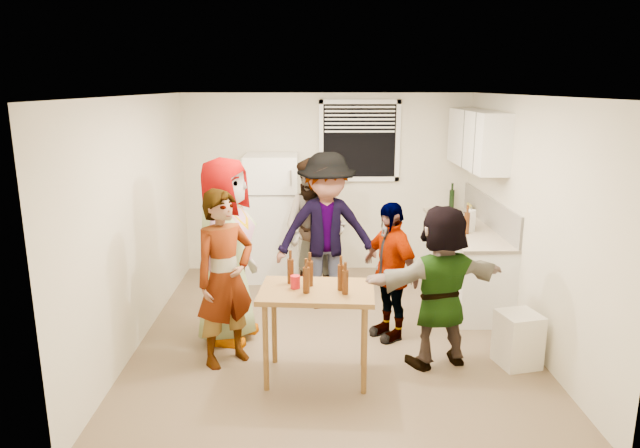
{
  "coord_description": "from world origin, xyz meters",
  "views": [
    {
      "loc": [
        -0.23,
        -5.69,
        2.6
      ],
      "look_at": [
        -0.13,
        0.25,
        1.15
      ],
      "focal_mm": 32.0,
      "sensor_mm": 36.0,
      "label": 1
    }
  ],
  "objects_px": {
    "guest_black": "(388,336)",
    "blue_cup": "(458,240)",
    "red_cup": "(295,288)",
    "wine_bottle": "(451,209)",
    "kettle": "(464,228)",
    "serving_table": "(317,376)",
    "guest_orange": "(437,363)",
    "guest_back_left": "(315,299)",
    "refrigerator": "(272,217)",
    "beer_bottle_counter": "(466,234)",
    "beer_bottle_table": "(345,294)",
    "guest_back_right": "(326,305)",
    "trash_bin": "(518,340)",
    "guest_stripe": "(228,361)",
    "guest_grey": "(230,337)"
  },
  "relations": [
    {
      "from": "beer_bottle_counter",
      "to": "guest_stripe",
      "type": "distance_m",
      "value": 3.11
    },
    {
      "from": "trash_bin",
      "to": "guest_stripe",
      "type": "distance_m",
      "value": 2.78
    },
    {
      "from": "wine_bottle",
      "to": "trash_bin",
      "type": "height_order",
      "value": "wine_bottle"
    },
    {
      "from": "beer_bottle_counter",
      "to": "guest_black",
      "type": "bearing_deg",
      "value": -139.9
    },
    {
      "from": "guest_stripe",
      "to": "guest_black",
      "type": "relative_size",
      "value": 1.16
    },
    {
      "from": "guest_black",
      "to": "refrigerator",
      "type": "bearing_deg",
      "value": -174.04
    },
    {
      "from": "guest_grey",
      "to": "guest_back_right",
      "type": "relative_size",
      "value": 1.03
    },
    {
      "from": "trash_bin",
      "to": "beer_bottle_table",
      "type": "bearing_deg",
      "value": -169.0
    },
    {
      "from": "wine_bottle",
      "to": "guest_black",
      "type": "xyz_separation_m",
      "value": [
        -1.16,
        -2.2,
        -0.9
      ]
    },
    {
      "from": "blue_cup",
      "to": "trash_bin",
      "type": "bearing_deg",
      "value": -76.45
    },
    {
      "from": "guest_back_left",
      "to": "guest_black",
      "type": "bearing_deg",
      "value": -23.54
    },
    {
      "from": "wine_bottle",
      "to": "beer_bottle_table",
      "type": "bearing_deg",
      "value": -117.93
    },
    {
      "from": "trash_bin",
      "to": "guest_black",
      "type": "distance_m",
      "value": 1.34
    },
    {
      "from": "beer_bottle_counter",
      "to": "guest_back_left",
      "type": "bearing_deg",
      "value": 172.15
    },
    {
      "from": "trash_bin",
      "to": "serving_table",
      "type": "xyz_separation_m",
      "value": [
        -1.91,
        -0.2,
        -0.25
      ]
    },
    {
      "from": "wine_bottle",
      "to": "guest_orange",
      "type": "relative_size",
      "value": 0.18
    },
    {
      "from": "beer_bottle_counter",
      "to": "guest_black",
      "type": "height_order",
      "value": "beer_bottle_counter"
    },
    {
      "from": "guest_stripe",
      "to": "red_cup",
      "type": "bearing_deg",
      "value": -63.48
    },
    {
      "from": "kettle",
      "to": "red_cup",
      "type": "bearing_deg",
      "value": -157.69
    },
    {
      "from": "guest_orange",
      "to": "guest_back_right",
      "type": "bearing_deg",
      "value": -71.83
    },
    {
      "from": "refrigerator",
      "to": "kettle",
      "type": "bearing_deg",
      "value": -19.03
    },
    {
      "from": "guest_back_right",
      "to": "guest_orange",
      "type": "bearing_deg",
      "value": -64.32
    },
    {
      "from": "serving_table",
      "to": "beer_bottle_table",
      "type": "xyz_separation_m",
      "value": [
        0.24,
        -0.12,
        0.85
      ]
    },
    {
      "from": "guest_black",
      "to": "blue_cup",
      "type": "bearing_deg",
      "value": 95.75
    },
    {
      "from": "beer_bottle_counter",
      "to": "trash_bin",
      "type": "bearing_deg",
      "value": -84.86
    },
    {
      "from": "wine_bottle",
      "to": "guest_grey",
      "type": "height_order",
      "value": "wine_bottle"
    },
    {
      "from": "wine_bottle",
      "to": "guest_black",
      "type": "relative_size",
      "value": 0.19
    },
    {
      "from": "blue_cup",
      "to": "trash_bin",
      "type": "height_order",
      "value": "blue_cup"
    },
    {
      "from": "blue_cup",
      "to": "trash_bin",
      "type": "distance_m",
      "value": 1.42
    },
    {
      "from": "blue_cup",
      "to": "red_cup",
      "type": "height_order",
      "value": "blue_cup"
    },
    {
      "from": "guest_back_right",
      "to": "trash_bin",
      "type": "bearing_deg",
      "value": -49.67
    },
    {
      "from": "refrigerator",
      "to": "red_cup",
      "type": "height_order",
      "value": "refrigerator"
    },
    {
      "from": "kettle",
      "to": "wine_bottle",
      "type": "bearing_deg",
      "value": 62.67
    },
    {
      "from": "blue_cup",
      "to": "wine_bottle",
      "type": "bearing_deg",
      "value": 79.2
    },
    {
      "from": "guest_black",
      "to": "guest_orange",
      "type": "relative_size",
      "value": 0.94
    },
    {
      "from": "beer_bottle_counter",
      "to": "beer_bottle_table",
      "type": "distance_m",
      "value": 2.38
    },
    {
      "from": "serving_table",
      "to": "guest_orange",
      "type": "distance_m",
      "value": 1.19
    },
    {
      "from": "refrigerator",
      "to": "beer_bottle_counter",
      "type": "height_order",
      "value": "refrigerator"
    },
    {
      "from": "wine_bottle",
      "to": "kettle",
      "type": "bearing_deg",
      "value": -95.4
    },
    {
      "from": "serving_table",
      "to": "red_cup",
      "type": "bearing_deg",
      "value": 170.38
    },
    {
      "from": "blue_cup",
      "to": "red_cup",
      "type": "bearing_deg",
      "value": -142.31
    },
    {
      "from": "guest_back_left",
      "to": "guest_black",
      "type": "xyz_separation_m",
      "value": [
        0.77,
        -1.09,
        0.0
      ]
    },
    {
      "from": "blue_cup",
      "to": "beer_bottle_table",
      "type": "relative_size",
      "value": 0.52
    },
    {
      "from": "red_cup",
      "to": "guest_stripe",
      "type": "bearing_deg",
      "value": 156.82
    },
    {
      "from": "kettle",
      "to": "guest_back_left",
      "type": "xyz_separation_m",
      "value": [
        -1.83,
        -0.05,
        -0.9
      ]
    },
    {
      "from": "blue_cup",
      "to": "red_cup",
      "type": "xyz_separation_m",
      "value": [
        -1.81,
        -1.39,
        -0.05
      ]
    },
    {
      "from": "beer_bottle_counter",
      "to": "trash_bin",
      "type": "height_order",
      "value": "beer_bottle_counter"
    },
    {
      "from": "guest_grey",
      "to": "guest_black",
      "type": "bearing_deg",
      "value": -73.44
    },
    {
      "from": "beer_bottle_counter",
      "to": "beer_bottle_table",
      "type": "relative_size",
      "value": 1.2
    },
    {
      "from": "guest_stripe",
      "to": "guest_black",
      "type": "bearing_deg",
      "value": -22.0
    }
  ]
}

